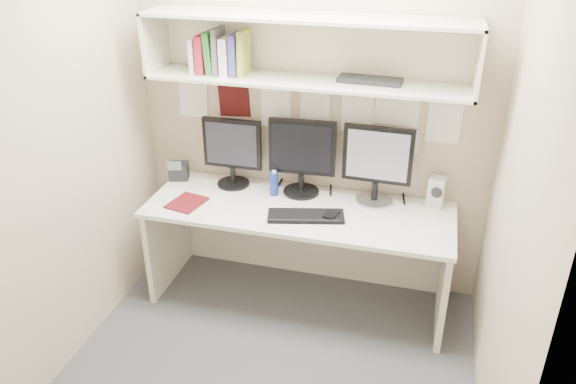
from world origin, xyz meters
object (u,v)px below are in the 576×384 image
(desk, at_px, (298,254))
(monitor_center, at_px, (302,155))
(monitor_right, at_px, (377,162))
(keyboard, at_px, (306,216))
(speaker, at_px, (436,192))
(monitor_left, at_px, (232,150))
(desk_phone, at_px, (179,171))
(maroon_notebook, at_px, (187,203))

(desk, bearing_deg, monitor_center, 99.50)
(monitor_center, height_order, monitor_right, monitor_right)
(keyboard, distance_m, speaker, 0.87)
(monitor_left, height_order, desk_phone, monitor_left)
(maroon_notebook, bearing_deg, monitor_center, 39.55)
(monitor_left, height_order, monitor_right, monitor_right)
(maroon_notebook, height_order, desk_phone, desk_phone)
(maroon_notebook, bearing_deg, desk, 23.03)
(monitor_left, distance_m, maroon_notebook, 0.49)
(keyboard, height_order, speaker, speaker)
(desk, distance_m, maroon_notebook, 0.83)
(desk, relative_size, monitor_right, 3.82)
(monitor_center, height_order, keyboard, monitor_center)
(monitor_center, bearing_deg, desk, -83.44)
(monitor_left, distance_m, monitor_center, 0.49)
(desk, relative_size, maroon_notebook, 8.21)
(monitor_left, bearing_deg, monitor_center, -0.06)
(desk, relative_size, monitor_center, 3.82)
(monitor_right, bearing_deg, desk_phone, -177.14)
(monitor_right, height_order, speaker, monitor_right)
(monitor_right, bearing_deg, speaker, 6.97)
(desk, relative_size, speaker, 9.68)
(monitor_left, bearing_deg, monitor_right, -0.06)
(desk, height_order, desk_phone, desk_phone)
(maroon_notebook, distance_m, desk_phone, 0.40)
(monitor_left, xyz_separation_m, keyboard, (0.61, -0.34, -0.25))
(speaker, distance_m, desk_phone, 1.80)
(monitor_right, bearing_deg, monitor_center, -178.02)
(monitor_left, height_order, maroon_notebook, monitor_left)
(speaker, height_order, desk_phone, speaker)
(keyboard, bearing_deg, speaker, 11.78)
(monitor_center, bearing_deg, speaker, -0.74)
(monitor_center, xyz_separation_m, monitor_right, (0.50, -0.00, 0.00))
(monitor_right, xyz_separation_m, desk_phone, (-1.40, -0.02, -0.22))
(monitor_center, xyz_separation_m, desk_phone, (-0.90, -0.02, -0.22))
(desk, bearing_deg, monitor_left, 157.54)
(desk_phone, bearing_deg, monitor_left, -12.93)
(desk_phone, bearing_deg, desk, -27.83)
(monitor_left, bearing_deg, maroon_notebook, -118.84)
(desk_phone, bearing_deg, speaker, -14.18)
(monitor_right, relative_size, speaker, 2.54)
(keyboard, relative_size, desk_phone, 3.01)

